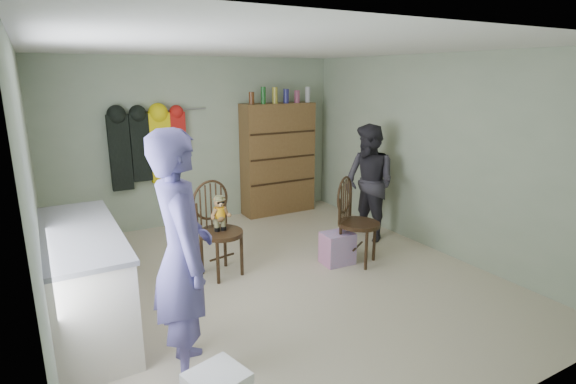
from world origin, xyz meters
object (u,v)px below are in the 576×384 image
chair_far (354,217)px  dresser (278,158)px  chair_front (218,222)px  counter (85,280)px

chair_far → dresser: dresser is taller
chair_front → chair_far: chair_front is taller
counter → chair_front: chair_front is taller
dresser → counter: bearing=-144.3°
counter → dresser: 3.96m
chair_front → chair_far: size_ratio=1.02×
chair_front → dresser: (1.74, 1.79, 0.29)m
chair_far → dresser: (0.19, 2.29, 0.34)m
chair_far → counter: bearing=147.4°
chair_far → dresser: 2.32m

